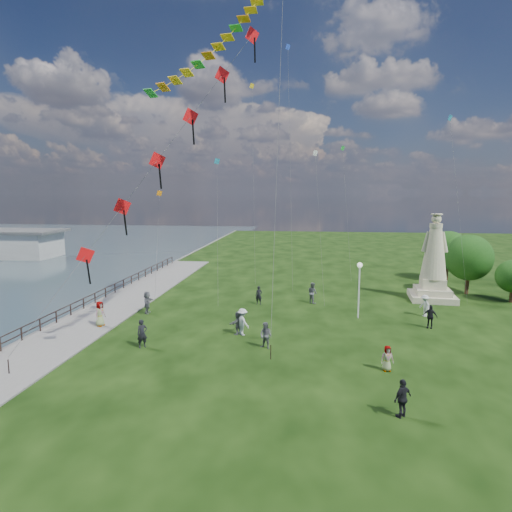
# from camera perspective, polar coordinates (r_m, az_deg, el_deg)

# --- Properties ---
(waterfront) EXTENTS (200.00, 200.00, 1.51)m
(waterfront) POSITION_cam_1_polar(r_m,az_deg,el_deg) (36.56, -22.77, -8.03)
(waterfront) COLOR #31444A
(waterfront) RESTS_ON ground
(statue) EXTENTS (4.27, 4.27, 8.01)m
(statue) POSITION_cam_1_polar(r_m,az_deg,el_deg) (42.79, 22.59, -1.45)
(statue) COLOR #B7AB8A
(statue) RESTS_ON ground
(lamppost) EXTENTS (0.41, 0.41, 4.48)m
(lamppost) POSITION_cam_1_polar(r_m,az_deg,el_deg) (34.61, 13.62, -2.89)
(lamppost) COLOR silver
(lamppost) RESTS_ON ground
(tree_row) EXTENTS (6.59, 13.38, 5.87)m
(tree_row) POSITION_cam_1_polar(r_m,az_deg,el_deg) (48.92, 26.10, -0.06)
(tree_row) COLOR #382314
(tree_row) RESTS_ON ground
(person_0) EXTENTS (0.80, 0.77, 1.84)m
(person_0) POSITION_cam_1_polar(r_m,az_deg,el_deg) (28.82, -14.94, -9.97)
(person_0) COLOR black
(person_0) RESTS_ON ground
(person_1) EXTENTS (0.97, 0.82, 1.72)m
(person_1) POSITION_cam_1_polar(r_m,az_deg,el_deg) (27.72, 1.32, -10.56)
(person_1) COLOR #595960
(person_1) RESTS_ON ground
(person_2) EXTENTS (1.34, 1.29, 1.90)m
(person_2) POSITION_cam_1_polar(r_m,az_deg,el_deg) (30.21, -1.82, -8.77)
(person_2) COLOR silver
(person_2) RESTS_ON ground
(person_3) EXTENTS (1.14, 1.07, 1.77)m
(person_3) POSITION_cam_1_polar(r_m,az_deg,el_deg) (20.91, 18.96, -17.51)
(person_3) COLOR black
(person_3) RESTS_ON ground
(person_4) EXTENTS (0.78, 0.57, 1.46)m
(person_4) POSITION_cam_1_polar(r_m,az_deg,el_deg) (25.58, 17.09, -12.91)
(person_4) COLOR #595960
(person_4) RESTS_ON ground
(person_5) EXTENTS (0.91, 1.77, 1.84)m
(person_5) POSITION_cam_1_polar(r_m,az_deg,el_deg) (36.61, -14.30, -6.01)
(person_5) COLOR #595960
(person_5) RESTS_ON ground
(person_6) EXTENTS (0.65, 0.47, 1.66)m
(person_6) POSITION_cam_1_polar(r_m,az_deg,el_deg) (38.25, 0.38, -5.27)
(person_6) COLOR black
(person_6) RESTS_ON ground
(person_7) EXTENTS (1.03, 1.07, 1.90)m
(person_7) POSITION_cam_1_polar(r_m,az_deg,el_deg) (39.03, 7.53, -4.88)
(person_7) COLOR #595960
(person_7) RESTS_ON ground
(person_8) EXTENTS (0.97, 1.28, 1.77)m
(person_8) POSITION_cam_1_polar(r_m,az_deg,el_deg) (37.20, 21.59, -6.18)
(person_8) COLOR silver
(person_8) RESTS_ON ground
(person_9) EXTENTS (1.14, 0.88, 1.74)m
(person_9) POSITION_cam_1_polar(r_m,az_deg,el_deg) (34.21, 22.19, -7.49)
(person_9) COLOR black
(person_9) RESTS_ON ground
(person_10) EXTENTS (0.79, 1.03, 1.86)m
(person_10) POSITION_cam_1_polar(r_m,az_deg,el_deg) (33.92, -20.08, -7.39)
(person_10) COLOR #595960
(person_10) RESTS_ON ground
(person_11) EXTENTS (1.25, 1.64, 1.63)m
(person_11) POSITION_cam_1_polar(r_m,az_deg,el_deg) (30.46, -2.41, -8.89)
(person_11) COLOR #595960
(person_11) RESTS_ON ground
(red_kite_train) EXTENTS (12.72, 9.35, 20.54)m
(red_kite_train) POSITION_cam_1_polar(r_m,az_deg,el_deg) (27.44, -11.27, 14.28)
(red_kite_train) COLOR black
(red_kite_train) RESTS_ON ground
(small_kites) EXTENTS (29.21, 17.40, 25.21)m
(small_kites) POSITION_cam_1_polar(r_m,az_deg,el_deg) (44.91, 4.93, 12.91)
(small_kites) COLOR teal
(small_kites) RESTS_ON ground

